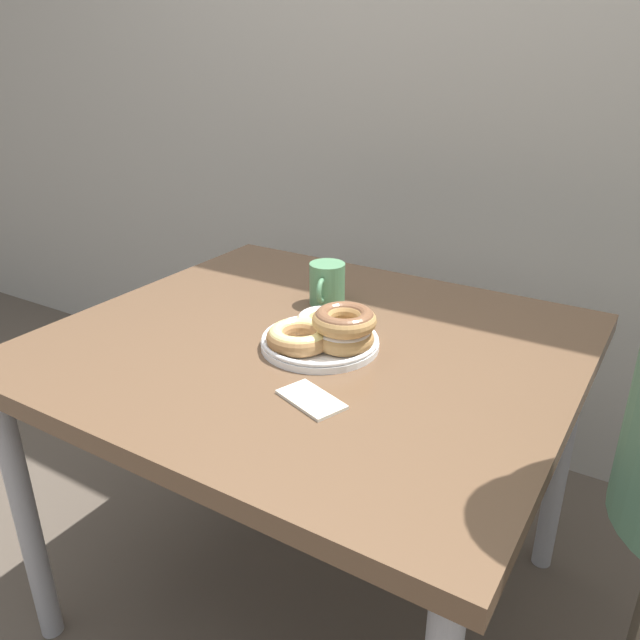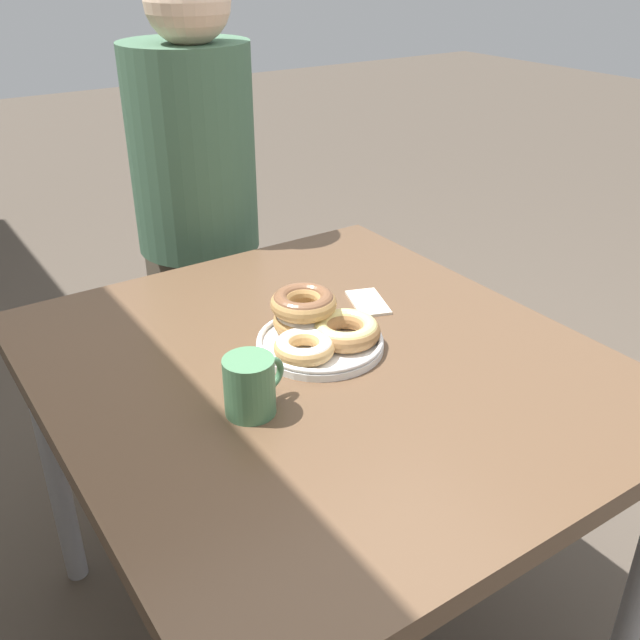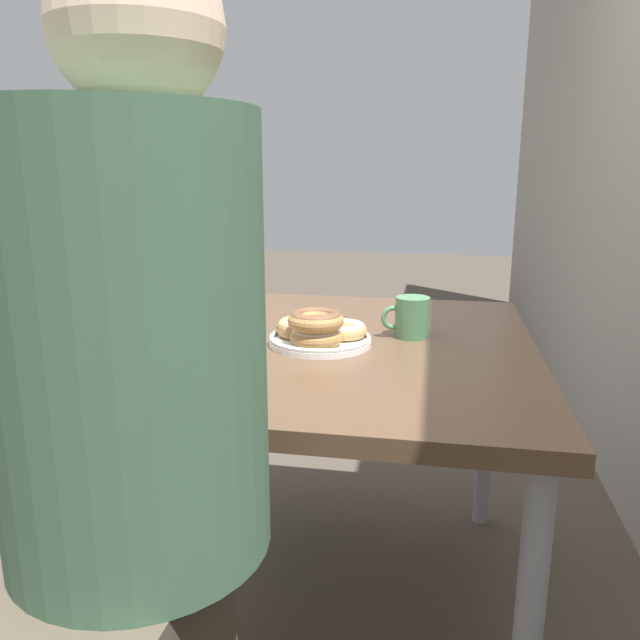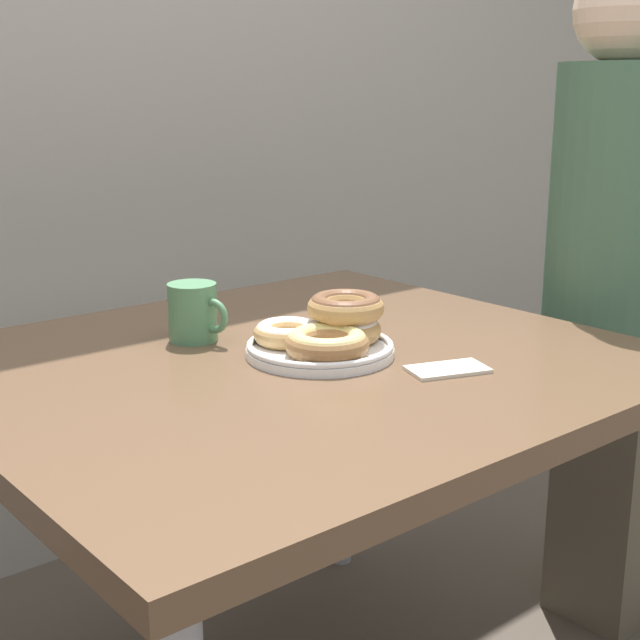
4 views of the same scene
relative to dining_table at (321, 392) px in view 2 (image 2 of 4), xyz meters
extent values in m
plane|color=#4C4238|center=(0.00, -0.22, -0.65)|extent=(14.00, 14.00, 0.00)
cube|color=brown|center=(0.00, 0.00, 0.05)|extent=(1.07, 0.96, 0.04)
cylinder|color=#99999E|center=(0.47, -0.42, -0.31)|extent=(0.05, 0.05, 0.69)
cylinder|color=#99999E|center=(0.47, 0.42, -0.31)|extent=(0.05, 0.05, 0.69)
cylinder|color=white|center=(0.04, -0.02, 0.08)|extent=(0.24, 0.24, 0.01)
torus|color=white|center=(0.04, -0.02, 0.09)|extent=(0.24, 0.24, 0.01)
torus|color=#B2844C|center=(0.09, -0.02, 0.11)|extent=(0.13, 0.13, 0.04)
torus|color=white|center=(0.09, -0.02, 0.11)|extent=(0.12, 0.12, 0.03)
torus|color=tan|center=(0.01, 0.03, 0.10)|extent=(0.14, 0.14, 0.03)
torus|color=white|center=(0.01, 0.03, 0.11)|extent=(0.14, 0.14, 0.03)
torus|color=#9E7042|center=(0.02, -0.06, 0.11)|extent=(0.17, 0.17, 0.04)
torus|color=#E0D17F|center=(0.02, -0.06, 0.11)|extent=(0.16, 0.16, 0.03)
torus|color=#B2844C|center=(0.09, -0.02, 0.14)|extent=(0.18, 0.18, 0.04)
torus|color=brown|center=(0.09, -0.02, 0.15)|extent=(0.17, 0.17, 0.03)
cylinder|color=#4C7F56|center=(-0.07, 0.19, 0.12)|extent=(0.08, 0.08, 0.10)
cylinder|color=#382114|center=(-0.07, 0.19, 0.17)|extent=(0.07, 0.07, 0.00)
torus|color=#4C7F56|center=(-0.06, 0.14, 0.12)|extent=(0.03, 0.06, 0.06)
cube|color=brown|center=(0.83, -0.12, -0.32)|extent=(0.28, 0.20, 0.67)
cylinder|color=#42664C|center=(0.77, -0.12, 0.28)|extent=(0.32, 0.32, 0.53)
sphere|color=beige|center=(0.71, -0.11, 0.63)|extent=(0.20, 0.20, 0.20)
cube|color=beige|center=(0.14, -0.21, 0.07)|extent=(0.14, 0.10, 0.01)
camera|label=1|loc=(0.64, -1.00, 0.63)|focal=35.00mm
camera|label=2|loc=(-0.93, 0.63, 0.75)|focal=40.00mm
camera|label=3|loc=(1.43, 0.23, 0.48)|focal=35.00mm
camera|label=4|loc=(-0.85, -1.09, 0.50)|focal=50.00mm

